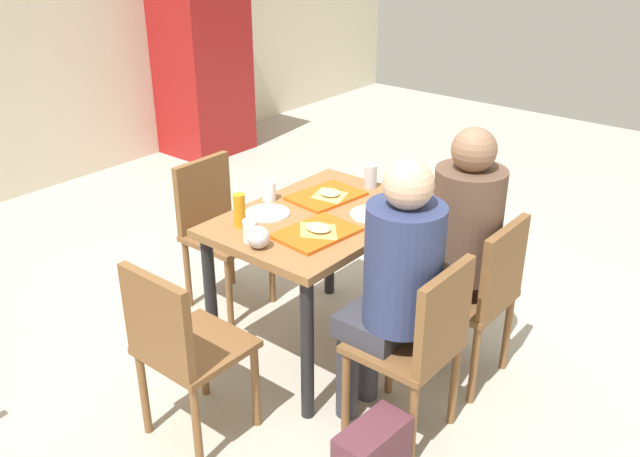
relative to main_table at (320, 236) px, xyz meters
The scene contains 22 objects.
ground_plane 0.65m from the main_table, ahead, with size 10.00×10.00×0.02m, color #B2AD9E.
main_table is the anchor object (origin of this frame).
chair_near_left 0.81m from the main_table, 109.21° to the right, with size 0.40×0.40×0.85m.
chair_near_right 0.81m from the main_table, 70.79° to the right, with size 0.40×0.40×0.85m.
chair_far_side 0.77m from the main_table, 90.00° to the left, with size 0.40×0.40×0.85m.
chair_left_end 0.92m from the main_table, behind, with size 0.40×0.40×0.85m.
person_in_red 0.67m from the main_table, 113.19° to the right, with size 0.32×0.42×1.26m.
person_in_brown_jacket 0.67m from the main_table, 66.81° to the right, with size 0.32×0.42×1.26m.
tray_red_near 0.26m from the main_table, 144.95° to the right, with size 0.36×0.26×0.02m, color #D85914.
tray_red_far 0.25m from the main_table, 31.02° to the left, with size 0.36×0.26×0.02m, color #D85914.
paper_plate_center 0.28m from the main_table, 127.87° to the left, with size 0.22×0.22×0.01m, color white.
paper_plate_near_edge 0.28m from the main_table, 52.13° to the right, with size 0.22×0.22×0.01m, color white.
pizza_slice_a 0.26m from the main_table, 142.88° to the right, with size 0.18×0.21×0.02m.
pizza_slice_b 0.25m from the main_table, 25.54° to the left, with size 0.21×0.22×0.02m.
plastic_cup_a 0.35m from the main_table, 94.79° to the left, with size 0.07×0.07×0.10m, color white.
plastic_cup_b 0.35m from the main_table, 85.21° to the right, with size 0.07×0.07×0.10m, color white.
plastic_cup_c 0.45m from the main_table, behind, with size 0.07×0.07×0.10m, color white.
soda_can 0.48m from the main_table, ahead, with size 0.07×0.07×0.12m, color #B7BCC6.
condiment_bottle 0.44m from the main_table, 149.31° to the left, with size 0.06×0.06×0.16m, color orange.
foil_bundle 0.48m from the main_table, behind, with size 0.10×0.10×0.10m, color silver.
handbag 1.10m from the main_table, 128.57° to the right, with size 0.32×0.16×0.28m, color #592D38.
drink_fridge 3.39m from the main_table, 57.57° to the left, with size 0.70×0.60×1.90m, color maroon.
Camera 1 is at (-2.36, -1.93, 2.13)m, focal length 38.82 mm.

